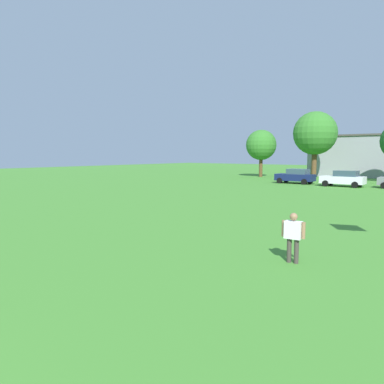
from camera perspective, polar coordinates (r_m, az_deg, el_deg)
The scene contains 7 objects.
ground_plane at distance 29.77m, azimuth 24.70°, elevation -1.22°, with size 160.00×160.00×0.00m, color #42842D.
adult_bystander at distance 12.08m, azimuth 15.25°, elevation -6.13°, with size 0.75×0.32×1.59m.
parked_car_navy_0 at distance 44.16m, azimuth 15.60°, elevation 2.37°, with size 4.30×2.02×1.68m.
parked_car_white_1 at distance 41.58m, azimuth 22.19°, elevation 1.94°, with size 4.30×2.02×1.68m.
tree_far_left at distance 55.77m, azimuth 10.56°, elevation 7.08°, with size 4.42×4.42×6.88m.
tree_left at distance 53.24m, azimuth 18.34°, elevation 8.52°, with size 5.81×5.81×9.06m.
house_right at distance 61.63m, azimuth 23.77°, elevation 5.10°, with size 12.23×8.58×6.15m.
Camera 1 is at (6.70, 1.20, 3.42)m, focal length 34.80 mm.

